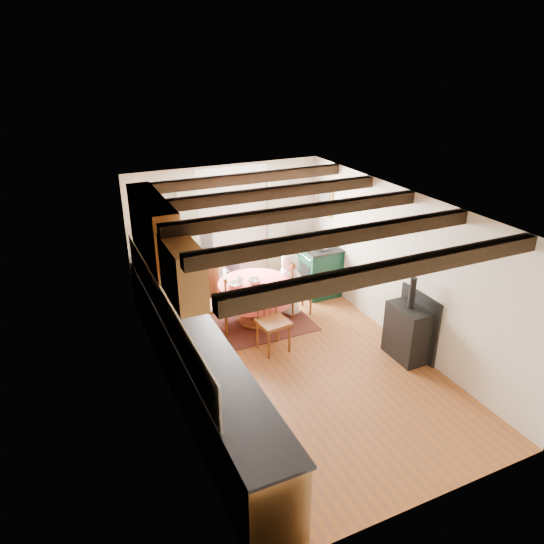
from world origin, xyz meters
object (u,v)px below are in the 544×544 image
dining_table (255,303)px  child_far (233,278)px  chair_near (273,320)px  chair_right (298,286)px  child_right (289,283)px  aga_range (315,267)px  chair_left (215,304)px  cast_iron_stove (409,319)px  cup (240,280)px

dining_table → child_far: 0.83m
chair_near → chair_right: 1.30m
chair_right → child_right: 0.17m
chair_near → aga_range: bearing=38.6°
dining_table → chair_right: (0.82, 0.04, 0.13)m
chair_near → chair_left: bearing=118.9°
aga_range → chair_right: bearing=-136.1°
chair_left → chair_right: chair_left is taller
chair_near → child_right: 1.23m
chair_right → child_far: size_ratio=0.99×
child_right → chair_near: bearing=129.9°
chair_right → cast_iron_stove: cast_iron_stove is taller
cup → chair_left: bearing=-168.0°
chair_right → aga_range: chair_right is taller
chair_left → cup: (0.49, 0.10, 0.27)m
dining_table → chair_right: 0.84m
cast_iron_stove → cup: (-1.85, 1.98, 0.14)m
chair_left → cup: bearing=119.4°
chair_left → cup: 0.57m
chair_near → chair_right: (0.91, 0.93, -0.02)m
chair_near → cup: size_ratio=9.61×
cup → cast_iron_stove: bearing=-47.0°
chair_right → child_right: (-0.15, 0.04, 0.07)m
chair_near → cup: 1.03m
chair_near → cup: (-0.13, 0.98, 0.27)m
chair_left → cast_iron_stove: (2.33, -1.87, 0.13)m
dining_table → chair_left: chair_left is taller
aga_range → child_right: (-0.85, -0.63, 0.10)m
dining_table → cup: (-0.22, 0.09, 0.42)m
chair_left → child_far: bearing=160.1°
cast_iron_stove → dining_table: bearing=130.8°
dining_table → aga_range: bearing=25.1°
cast_iron_stove → aga_range: bearing=92.4°
dining_table → child_right: child_right is taller
child_right → dining_table: bearing=84.8°
chair_near → child_far: bearing=83.5°
chair_near → chair_left: (-0.62, 0.88, -0.00)m
cup → chair_right: bearing=-2.7°
chair_near → chair_left: size_ratio=1.01×
aga_range → child_far: bearing=176.3°
chair_left → cup: chair_left is taller
child_far → cup: 0.78m
dining_table → aga_range: aga_range is taller
cast_iron_stove → child_far: cast_iron_stove is taller
aga_range → child_far: (-1.60, 0.10, 0.04)m
chair_near → aga_range: size_ratio=1.02×
chair_left → aga_range: (2.22, 0.72, -0.05)m
child_right → chair_left: bearing=81.6°
child_far → child_right: bearing=147.5°
chair_left → cast_iron_stove: size_ratio=0.79×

